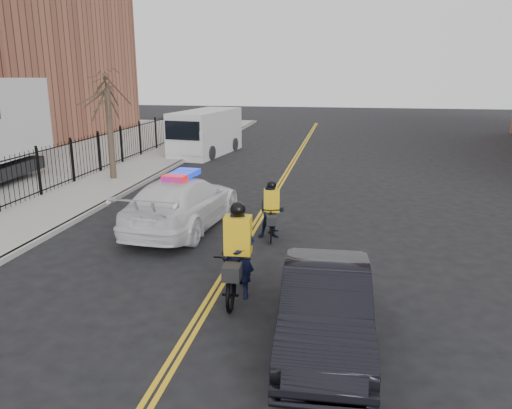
{
  "coord_description": "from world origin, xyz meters",
  "views": [
    {
      "loc": [
        2.78,
        -10.89,
        4.92
      ],
      "look_at": [
        0.41,
        2.33,
        1.3
      ],
      "focal_mm": 35.0,
      "sensor_mm": 36.0,
      "label": 1
    }
  ],
  "objects_px": {
    "cyclist_near": "(238,265)",
    "cargo_van": "(205,133)",
    "police_cruiser": "(183,202)",
    "dark_sedan": "(326,307)",
    "cyclist_far": "(271,216)"
  },
  "relations": [
    {
      "from": "police_cruiser",
      "to": "cyclist_near",
      "type": "relative_size",
      "value": 2.57
    },
    {
      "from": "police_cruiser",
      "to": "cyclist_near",
      "type": "bearing_deg",
      "value": 125.65
    },
    {
      "from": "cyclist_far",
      "to": "cargo_van",
      "type": "bearing_deg",
      "value": 104.24
    },
    {
      "from": "cyclist_far",
      "to": "police_cruiser",
      "type": "bearing_deg",
      "value": 161.27
    },
    {
      "from": "dark_sedan",
      "to": "cargo_van",
      "type": "height_order",
      "value": "cargo_van"
    },
    {
      "from": "police_cruiser",
      "to": "dark_sedan",
      "type": "height_order",
      "value": "police_cruiser"
    },
    {
      "from": "dark_sedan",
      "to": "cyclist_near",
      "type": "distance_m",
      "value": 2.6
    },
    {
      "from": "cargo_van",
      "to": "cyclist_far",
      "type": "bearing_deg",
      "value": -58.51
    },
    {
      "from": "police_cruiser",
      "to": "dark_sedan",
      "type": "xyz_separation_m",
      "value": [
        4.82,
        -6.38,
        -0.09
      ]
    },
    {
      "from": "police_cruiser",
      "to": "cyclist_far",
      "type": "relative_size",
      "value": 3.25
    },
    {
      "from": "police_cruiser",
      "to": "cyclist_far",
      "type": "height_order",
      "value": "police_cruiser"
    },
    {
      "from": "dark_sedan",
      "to": "cargo_van",
      "type": "xyz_separation_m",
      "value": [
        -8.1,
        20.6,
        0.53
      ]
    },
    {
      "from": "cyclist_near",
      "to": "cargo_van",
      "type": "bearing_deg",
      "value": 105.29
    },
    {
      "from": "cyclist_near",
      "to": "dark_sedan",
      "type": "bearing_deg",
      "value": -42.68
    },
    {
      "from": "dark_sedan",
      "to": "cyclist_far",
      "type": "height_order",
      "value": "cyclist_far"
    }
  ]
}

